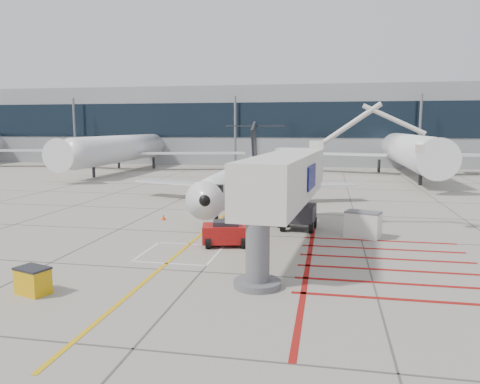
% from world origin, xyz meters
% --- Properties ---
extents(ground_plane, '(260.00, 260.00, 0.00)m').
position_xyz_m(ground_plane, '(0.00, 0.00, 0.00)').
color(ground_plane, '#9C9586').
rests_on(ground_plane, ground).
extents(regional_jet, '(22.56, 28.17, 7.26)m').
position_xyz_m(regional_jet, '(-2.10, 13.68, 3.63)').
color(regional_jet, silver).
rests_on(regional_jet, ground_plane).
extents(jet_bridge, '(10.06, 18.66, 7.19)m').
position_xyz_m(jet_bridge, '(3.52, 0.57, 3.60)').
color(jet_bridge, silver).
rests_on(jet_bridge, ground_plane).
extents(pushback_tug, '(3.01, 2.25, 1.57)m').
position_xyz_m(pushback_tug, '(0.08, 1.11, 0.79)').
color(pushback_tug, '#9F100F').
rests_on(pushback_tug, ground_plane).
extents(spill_bin, '(1.54, 1.26, 1.15)m').
position_xyz_m(spill_bin, '(-6.09, -8.17, 0.58)').
color(spill_bin, '#DBA10C').
rests_on(spill_bin, ground_plane).
extents(baggage_cart, '(2.04, 1.40, 1.23)m').
position_xyz_m(baggage_cart, '(1.88, 7.14, 0.61)').
color(baggage_cart, '#5D5D62').
rests_on(baggage_cart, ground_plane).
extents(ground_power_unit, '(2.38, 1.87, 1.66)m').
position_xyz_m(ground_power_unit, '(8.11, 4.73, 0.83)').
color(ground_power_unit, silver).
rests_on(ground_power_unit, ground_plane).
extents(cone_nose, '(0.32, 0.32, 0.45)m').
position_xyz_m(cone_nose, '(-6.13, 7.62, 0.22)').
color(cone_nose, '#E9470C').
rests_on(cone_nose, ground_plane).
extents(cone_side, '(0.41, 0.41, 0.57)m').
position_xyz_m(cone_side, '(0.47, 5.16, 0.29)').
color(cone_side, '#DD450B').
rests_on(cone_side, ground_plane).
extents(terminal_building, '(180.00, 28.00, 14.00)m').
position_xyz_m(terminal_building, '(10.00, 70.00, 7.00)').
color(terminal_building, gray).
rests_on(terminal_building, ground_plane).
extents(terminal_glass_band, '(180.00, 0.10, 6.00)m').
position_xyz_m(terminal_glass_band, '(10.00, 55.95, 8.00)').
color(terminal_glass_band, black).
rests_on(terminal_glass_band, ground_plane).
extents(bg_aircraft_b, '(36.93, 41.03, 12.31)m').
position_xyz_m(bg_aircraft_b, '(-25.65, 46.00, 6.15)').
color(bg_aircraft_b, silver).
rests_on(bg_aircraft_b, ground_plane).
extents(bg_aircraft_c, '(38.99, 43.32, 13.00)m').
position_xyz_m(bg_aircraft_c, '(16.59, 46.00, 6.50)').
color(bg_aircraft_c, silver).
rests_on(bg_aircraft_c, ground_plane).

